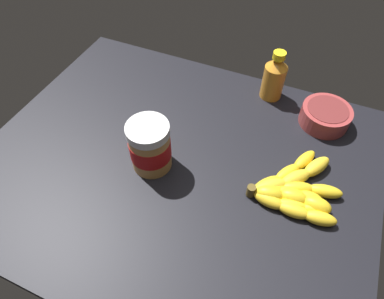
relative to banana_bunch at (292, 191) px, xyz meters
The scene contains 5 objects.
ground_plane 28.58cm from the banana_bunch, behind, with size 96.63×78.65×3.50cm, color black.
banana_bunch is the anchor object (origin of this frame).
peanut_butter_jar 34.14cm from the banana_bunch, behind, with size 9.87×9.87×13.23cm.
honey_bottle 34.69cm from the banana_bunch, 113.02° to the left, with size 6.27×6.27×14.78cm.
small_bowl 26.64cm from the banana_bunch, 84.08° to the left, with size 13.09×13.09×5.17cm.
Camera 1 is at (23.55, -44.38, 65.88)cm, focal length 31.05 mm.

